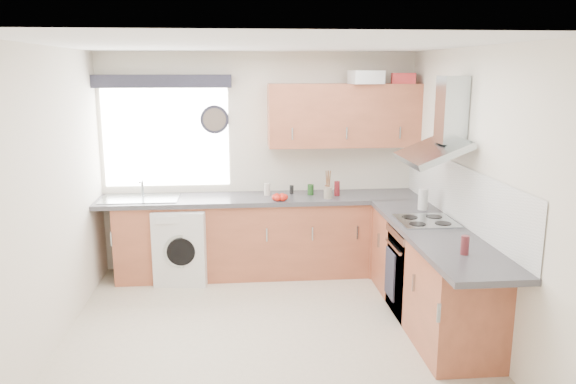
{
  "coord_description": "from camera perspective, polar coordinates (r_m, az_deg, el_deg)",
  "views": [
    {
      "loc": [
        -0.25,
        -4.63,
        2.31
      ],
      "look_at": [
        0.25,
        0.85,
        1.1
      ],
      "focal_mm": 35.0,
      "sensor_mm": 36.0,
      "label": 1
    }
  ],
  "objects": [
    {
      "name": "jar_0",
      "position": [
        6.42,
        0.37,
        0.24
      ],
      "size": [
        0.05,
        0.05,
        0.1
      ],
      "primitive_type": "cylinder",
      "color": "black",
      "rests_on": "worktop_back"
    },
    {
      "name": "tomato_cluster",
      "position": [
        6.1,
        -0.83,
        -0.53
      ],
      "size": [
        0.15,
        0.15,
        0.07
      ],
      "primitive_type": null,
      "rotation": [
        0.0,
        0.0,
        -0.0
      ],
      "color": "red",
      "rests_on": "worktop_back"
    },
    {
      "name": "bottle_0",
      "position": [
        4.54,
        17.53,
        -5.17
      ],
      "size": [
        0.06,
        0.06,
        0.15
      ],
      "primitive_type": "cylinder",
      "color": "#5B2025",
      "rests_on": "worktop_right"
    },
    {
      "name": "window_blind",
      "position": [
        6.39,
        -12.63,
        10.94
      ],
      "size": [
        1.5,
        0.18,
        0.14
      ],
      "primitive_type": "cube",
      "color": "#20202B",
      "rests_on": "wall_back"
    },
    {
      "name": "splashback",
      "position": [
        5.45,
        16.87,
        -0.1
      ],
      "size": [
        0.01,
        3.0,
        0.54
      ],
      "primitive_type": "cube",
      "color": "white",
      "rests_on": "wall_right"
    },
    {
      "name": "wall_clock",
      "position": [
        6.42,
        -7.48,
        7.3
      ],
      "size": [
        0.32,
        0.04,
        0.32
      ],
      "primitive_type": "cylinder",
      "rotation": [
        1.57,
        0.0,
        0.0
      ],
      "color": "#20202B",
      "rests_on": "wall_back"
    },
    {
      "name": "base_cab_back",
      "position": [
        6.43,
        -3.65,
        -4.64
      ],
      "size": [
        3.0,
        0.58,
        0.86
      ],
      "primitive_type": "cube",
      "color": "brown",
      "rests_on": "ground_plane"
    },
    {
      "name": "window",
      "position": [
        6.52,
        -12.27,
        5.42
      ],
      "size": [
        1.4,
        0.02,
        1.1
      ],
      "primitive_type": "cube",
      "color": "silver",
      "rests_on": "wall_back"
    },
    {
      "name": "base_cab_right",
      "position": [
        5.43,
        14.19,
        -8.25
      ],
      "size": [
        0.58,
        2.1,
        0.86
      ],
      "primitive_type": "cube",
      "color": "brown",
      "rests_on": "ground_plane"
    },
    {
      "name": "oven",
      "position": [
        5.56,
        13.59,
        -7.78
      ],
      "size": [
        0.56,
        0.58,
        0.85
      ],
      "primitive_type": "cube",
      "color": "black",
      "rests_on": "ground_plane"
    },
    {
      "name": "utensil_pot",
      "position": [
        6.21,
        4.08,
        -0.06
      ],
      "size": [
        0.1,
        0.1,
        0.13
      ],
      "primitive_type": "cylinder",
      "rotation": [
        0.0,
        0.0,
        0.13
      ],
      "color": "gray",
      "rests_on": "worktop_back"
    },
    {
      "name": "kitchen_roll",
      "position": [
        5.85,
        13.57,
        -0.7
      ],
      "size": [
        0.11,
        0.11,
        0.22
      ],
      "primitive_type": "cylinder",
      "rotation": [
        0.0,
        0.0,
        0.1
      ],
      "color": "silver",
      "rests_on": "worktop_right"
    },
    {
      "name": "ceiling",
      "position": [
        4.64,
        -2.2,
        14.73
      ],
      "size": [
        3.6,
        3.6,
        0.02
      ],
      "primitive_type": "cube",
      "color": "white",
      "rests_on": "wall_back"
    },
    {
      "name": "extractor_hood",
      "position": [
        5.29,
        15.35,
        6.1
      ],
      "size": [
        0.52,
        0.78,
        0.66
      ],
      "primitive_type": null,
      "color": "#9DA7AC",
      "rests_on": "wall_right"
    },
    {
      "name": "wall_back",
      "position": [
        6.52,
        -2.94,
        3.03
      ],
      "size": [
        3.6,
        0.02,
        2.5
      ],
      "primitive_type": "cube",
      "color": "silver",
      "rests_on": "ground_plane"
    },
    {
      "name": "worktop_right",
      "position": [
        5.15,
        14.9,
        -4.09
      ],
      "size": [
        0.62,
        2.42,
        0.05
      ],
      "primitive_type": "cube",
      "color": "#37363A",
      "rests_on": "base_cab_right"
    },
    {
      "name": "wall_right",
      "position": [
        5.17,
        18.25,
        -0.06
      ],
      "size": [
        0.02,
        3.6,
        2.5
      ],
      "primitive_type": "cube",
      "color": "silver",
      "rests_on": "ground_plane"
    },
    {
      "name": "wall_front",
      "position": [
        3.03,
        -0.2,
        -8.04
      ],
      "size": [
        3.6,
        0.02,
        2.5
      ],
      "primitive_type": "cube",
      "color": "silver",
      "rests_on": "ground_plane"
    },
    {
      "name": "base_cab_corner",
      "position": [
        6.65,
        10.31,
        -4.24
      ],
      "size": [
        0.6,
        0.6,
        0.86
      ],
      "primitive_type": "cube",
      "color": "brown",
      "rests_on": "ground_plane"
    },
    {
      "name": "casserole",
      "position": [
        6.31,
        7.94,
        11.48
      ],
      "size": [
        0.38,
        0.3,
        0.14
      ],
      "primitive_type": "cube",
      "rotation": [
        0.0,
        0.0,
        0.17
      ],
      "color": "silver",
      "rests_on": "upper_cabinets"
    },
    {
      "name": "jar_3",
      "position": [
        6.35,
        5.0,
        0.36
      ],
      "size": [
        0.06,
        0.06,
        0.16
      ],
      "primitive_type": "cylinder",
      "color": "maroon",
      "rests_on": "worktop_back"
    },
    {
      "name": "wall_left",
      "position": [
        5.0,
        -23.14,
        -0.85
      ],
      "size": [
        0.02,
        3.6,
        2.5
      ],
      "primitive_type": "cube",
      "color": "silver",
      "rests_on": "ground_plane"
    },
    {
      "name": "worktop_back",
      "position": [
        6.3,
        -2.8,
        -0.69
      ],
      "size": [
        3.6,
        0.62,
        0.05
      ],
      "primitive_type": "cube",
      "color": "#37363A",
      "rests_on": "base_cab_back"
    },
    {
      "name": "storage_box",
      "position": [
        6.47,
        11.63,
        11.24
      ],
      "size": [
        0.29,
        0.26,
        0.12
      ],
      "primitive_type": "cube",
      "rotation": [
        0.0,
        0.0,
        -0.19
      ],
      "color": "#BA2C2E",
      "rests_on": "upper_cabinets"
    },
    {
      "name": "jar_4",
      "position": [
        6.36,
        4.99,
        0.37
      ],
      "size": [
        0.06,
        0.06,
        0.16
      ],
      "primitive_type": "cylinder",
      "color": "#572012",
      "rests_on": "worktop_back"
    },
    {
      "name": "sink",
      "position": [
        6.38,
        -14.83,
        -0.34
      ],
      "size": [
        0.84,
        0.46,
        0.1
      ],
      "primitive_type": null,
      "color": "#9DA7AC",
      "rests_on": "worktop_back"
    },
    {
      "name": "upper_cabinets",
      "position": [
        6.39,
        5.69,
        7.76
      ],
      "size": [
        1.7,
        0.35,
        0.7
      ],
      "primitive_type": "cube",
      "color": "brown",
      "rests_on": "wall_back"
    },
    {
      "name": "washing_machine",
      "position": [
        6.35,
        -10.58,
        -5.19
      ],
      "size": [
        0.63,
        0.61,
        0.83
      ],
      "primitive_type": "cube",
      "rotation": [
        0.0,
        0.0,
        -0.12
      ],
      "color": "silver",
      "rests_on": "ground_plane"
    },
    {
      "name": "jar_1",
      "position": [
        6.37,
        2.31,
        0.24
      ],
      "size": [
        0.07,
        0.07,
        0.12
      ],
      "primitive_type": "cylinder",
      "color": "#1B4117",
      "rests_on": "worktop_back"
    },
    {
      "name": "ground_plane",
      "position": [
        5.18,
        -1.97,
        -14.08
      ],
      "size": [
        3.6,
        3.6,
        0.0
      ],
      "primitive_type": "plane",
      "color": "beige"
    },
    {
      "name": "jar_5",
      "position": [
        6.35,
        -2.13,
        0.28
      ],
      "size": [
        0.07,
        0.07,
        0.14
      ],
      "primitive_type": "cylinder",
      "color": "#BFB1A3",
      "rests_on": "worktop_back"
    },
    {
      "name": "jar_2",
      "position": [
        6.39,
        3.96,
        0.22
      ],
      "size": [
        0.05,
        0.05,
        0.11
      ],
      "primitive_type": "cylinder",
      "color": "maroon",
      "rests_on": "worktop_back"
    },
    {
      "name": "hob_plate",
      "position": [
        5.41,
        13.85,
        -2.88
      ],
      "size": [
        0.52,
        0.52,
        0.01
      ],
      "primitive_type": "cube",
      "color": "#9DA7AC",
      "rests_on": "worktop_right"
    }
  ]
}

